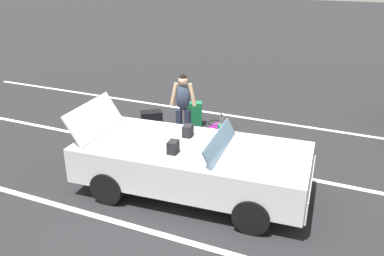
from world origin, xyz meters
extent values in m
plane|color=black|center=(0.00, 0.00, 0.00)|extent=(80.00, 80.00, 0.00)
cube|color=silver|center=(0.00, -1.35, 0.00)|extent=(18.00, 0.12, 0.01)
cube|color=silver|center=(0.00, 1.35, 0.00)|extent=(18.00, 0.12, 0.01)
cube|color=silver|center=(0.00, 4.05, 0.00)|extent=(18.00, 0.12, 0.01)
cube|color=silver|center=(0.00, 0.00, 0.62)|extent=(4.22, 2.07, 0.64)
cube|color=silver|center=(1.43, 0.11, 0.51)|extent=(1.44, 1.77, 0.38)
cube|color=slate|center=(0.51, 0.04, 1.09)|extent=(0.30, 1.56, 0.31)
cube|color=black|center=(-0.23, 0.35, 1.05)|extent=(0.18, 0.23, 0.22)
cube|color=black|center=(-0.18, -0.38, 1.05)|extent=(0.18, 0.23, 0.22)
cube|color=silver|center=(-1.94, -0.15, 1.22)|extent=(0.48, 1.52, 0.56)
cylinder|color=black|center=(1.21, 0.90, 0.30)|extent=(0.62, 0.27, 0.60)
cylinder|color=black|center=(1.33, -0.71, 0.30)|extent=(0.62, 0.27, 0.60)
cylinder|color=black|center=(-1.33, 0.71, 0.30)|extent=(0.62, 0.27, 0.60)
cylinder|color=black|center=(-1.21, -0.90, 0.30)|extent=(0.62, 0.27, 0.60)
cube|color=black|center=(-1.77, 1.72, 0.37)|extent=(0.55, 0.51, 0.74)
cube|color=black|center=(-1.68, 1.59, 0.31)|extent=(0.32, 0.24, 0.41)
sphere|color=black|center=(-1.69, 1.90, 0.02)|extent=(0.04, 0.04, 0.04)
sphere|color=black|center=(-1.97, 1.70, 0.02)|extent=(0.04, 0.04, 0.04)
cube|color=#19723F|center=(-1.26, 3.02, 0.31)|extent=(0.46, 0.39, 0.62)
sphere|color=black|center=(-1.18, 3.16, 0.02)|extent=(0.04, 0.04, 0.04)
sphere|color=black|center=(-1.43, 3.04, 0.02)|extent=(0.04, 0.04, 0.04)
cube|color=#19723F|center=(-0.13, 2.10, 0.25)|extent=(0.36, 0.39, 0.50)
cube|color=#13562F|center=(-0.04, 2.16, 0.21)|extent=(0.17, 0.24, 0.28)
cylinder|color=gray|center=(-0.23, 2.15, 0.63)|extent=(0.03, 0.03, 0.27)
cylinder|color=gray|center=(-0.12, 1.99, 0.63)|extent=(0.03, 0.03, 0.27)
cylinder|color=black|center=(-0.18, 2.07, 0.77)|extent=(0.13, 0.17, 0.03)
sphere|color=black|center=(-0.26, 2.16, 0.02)|extent=(0.04, 0.04, 0.04)
sphere|color=black|center=(-0.13, 1.96, 0.02)|extent=(0.04, 0.04, 0.04)
ellipsoid|color=#991E8C|center=(-0.51, 2.61, 0.15)|extent=(0.45, 0.70, 0.30)
torus|color=black|center=(-0.51, 2.61, 0.33)|extent=(0.45, 0.45, 0.02)
cylinder|color=#1E2338|center=(-0.96, 1.95, 0.41)|extent=(0.19, 0.19, 0.82)
cylinder|color=#1E2338|center=(-1.15, 1.89, 0.41)|extent=(0.19, 0.19, 0.82)
ellipsoid|color=#2D384C|center=(-1.05, 1.92, 1.12)|extent=(0.37, 0.31, 0.60)
sphere|color=tan|center=(-1.05, 1.92, 1.51)|extent=(0.21, 0.21, 0.21)
sphere|color=black|center=(-1.05, 1.92, 1.56)|extent=(0.18, 0.18, 0.18)
cylinder|color=tan|center=(-0.86, 1.98, 1.19)|extent=(0.21, 0.14, 0.53)
cylinder|color=tan|center=(-1.25, 1.86, 1.19)|extent=(0.21, 0.14, 0.53)
camera|label=1|loc=(2.60, -5.92, 3.99)|focal=37.88mm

